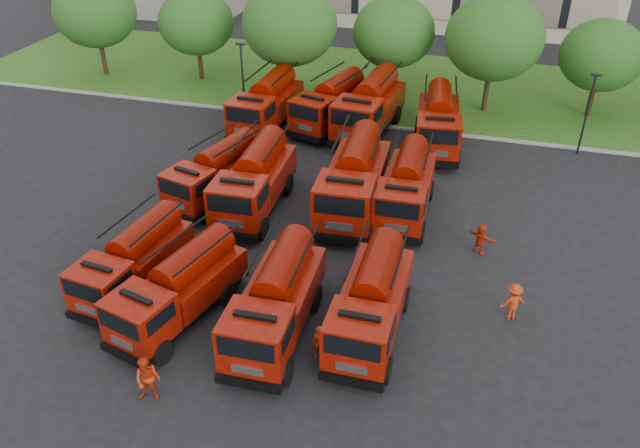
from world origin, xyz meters
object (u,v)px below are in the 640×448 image
(fire_truck_0, at_px, (134,259))
(fire_truck_3, at_px, (371,301))
(firefighter_0, at_px, (320,357))
(fire_truck_4, at_px, (216,172))
(fire_truck_1, at_px, (179,288))
(fire_truck_5, at_px, (255,180))
(firefighter_1, at_px, (152,399))
(firefighter_3, at_px, (510,318))
(firefighter_5, at_px, (479,252))
(fire_truck_9, at_px, (331,103))
(firefighter_2, at_px, (343,359))
(fire_truck_8, at_px, (267,104))
(fire_truck_11, at_px, (438,121))
(fire_truck_6, at_px, (354,179))
(fire_truck_2, at_px, (276,300))
(fire_truck_10, at_px, (370,106))
(firefighter_4, at_px, (149,277))
(fire_truck_7, at_px, (406,186))

(fire_truck_0, height_order, fire_truck_3, fire_truck_3)
(fire_truck_0, height_order, firefighter_0, fire_truck_0)
(fire_truck_3, relative_size, fire_truck_4, 0.98)
(fire_truck_1, relative_size, fire_truck_4, 0.99)
(fire_truck_5, distance_m, firefighter_1, 13.44)
(fire_truck_4, xyz_separation_m, firefighter_3, (15.60, -5.89, -1.51))
(firefighter_5, bearing_deg, fire_truck_0, 57.30)
(fire_truck_9, distance_m, firefighter_2, 21.90)
(fire_truck_8, xyz_separation_m, fire_truck_11, (11.20, 0.18, -0.02))
(fire_truck_5, bearing_deg, fire_truck_6, 11.90)
(fire_truck_2, bearing_deg, firefighter_2, -17.44)
(fire_truck_3, height_order, firefighter_0, fire_truck_3)
(fire_truck_6, height_order, firefighter_2, fire_truck_6)
(firefighter_0, bearing_deg, fire_truck_9, 86.93)
(fire_truck_1, bearing_deg, firefighter_0, 7.63)
(fire_truck_0, xyz_separation_m, fire_truck_3, (10.40, -0.05, 0.11))
(fire_truck_1, relative_size, fire_truck_8, 0.90)
(fire_truck_2, bearing_deg, fire_truck_5, 113.84)
(fire_truck_3, bearing_deg, fire_truck_0, 179.56)
(fire_truck_9, distance_m, fire_truck_11, 7.29)
(fire_truck_2, relative_size, fire_truck_5, 0.94)
(fire_truck_11, height_order, firefighter_2, fire_truck_11)
(fire_truck_2, height_order, firefighter_5, fire_truck_2)
(firefighter_0, xyz_separation_m, firefighter_3, (6.93, 4.34, 0.00))
(fire_truck_0, relative_size, fire_truck_11, 0.85)
(fire_truck_4, relative_size, firefighter_2, 4.61)
(fire_truck_6, distance_m, fire_truck_11, 9.47)
(firefighter_2, relative_size, firefighter_3, 0.88)
(fire_truck_6, xyz_separation_m, fire_truck_8, (-7.96, 8.71, -0.11))
(fire_truck_2, height_order, fire_truck_10, fire_truck_10)
(fire_truck_4, distance_m, firefighter_5, 14.21)
(fire_truck_4, bearing_deg, firefighter_2, -31.82)
(fire_truck_0, xyz_separation_m, fire_truck_6, (7.60, 8.95, 0.39))
(fire_truck_1, relative_size, firefighter_3, 4.04)
(fire_truck_11, distance_m, firefighter_4, 20.29)
(fire_truck_11, relative_size, firefighter_2, 5.11)
(fire_truck_3, bearing_deg, firefighter_2, -109.36)
(fire_truck_7, distance_m, firefighter_2, 11.35)
(firefighter_0, bearing_deg, fire_truck_10, 80.09)
(fire_truck_11, bearing_deg, firefighter_4, -128.61)
(fire_truck_10, height_order, firefighter_4, fire_truck_10)
(firefighter_0, xyz_separation_m, firefighter_2, (0.90, 0.14, 0.00))
(fire_truck_10, height_order, fire_truck_11, fire_truck_10)
(fire_truck_2, relative_size, fire_truck_7, 1.00)
(fire_truck_3, xyz_separation_m, firefighter_2, (-0.64, -1.83, -1.56))
(firefighter_1, bearing_deg, firefighter_0, 25.67)
(fire_truck_2, height_order, fire_truck_9, fire_truck_9)
(firefighter_0, bearing_deg, fire_truck_2, 138.00)
(fire_truck_2, distance_m, fire_truck_6, 10.05)
(fire_truck_0, bearing_deg, fire_truck_1, -18.12)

